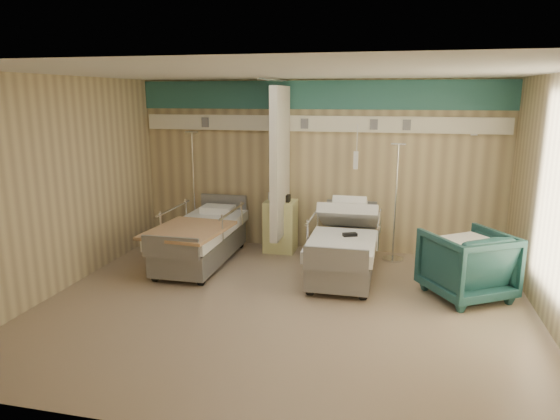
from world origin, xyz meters
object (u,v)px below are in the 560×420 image
object	(u,v)px
visitor_armchair	(467,264)
iv_stand_left	(195,222)
iv_stand_right	(394,237)
bed_left	(201,243)
bedside_cabinet	(281,226)
bed_right	(344,253)

from	to	relation	value
visitor_armchair	iv_stand_left	world-z (taller)	iv_stand_left
iv_stand_right	iv_stand_left	xyz separation A→B (m)	(-3.37, 0.10, 0.02)
visitor_armchair	bed_left	bearing A→B (deg)	-38.82
bedside_cabinet	iv_stand_right	world-z (taller)	iv_stand_right
bed_right	iv_stand_right	xyz separation A→B (m)	(0.69, 0.82, 0.06)
bed_left	iv_stand_right	size ratio (longest dim) A/B	1.17
bedside_cabinet	bed_right	bearing A→B (deg)	-38.05
bed_right	bedside_cabinet	distance (m)	1.46
visitor_armchair	iv_stand_right	size ratio (longest dim) A/B	0.52
bed_left	iv_stand_left	size ratio (longest dim) A/B	1.10
bed_left	visitor_armchair	bearing A→B (deg)	-7.17
iv_stand_right	iv_stand_left	bearing A→B (deg)	178.30
bed_right	iv_stand_right	distance (m)	1.08
bed_right	visitor_armchair	xyz separation A→B (m)	(1.61, -0.48, 0.12)
bedside_cabinet	iv_stand_right	distance (m)	1.84
bed_right	iv_stand_left	xyz separation A→B (m)	(-2.68, 0.92, 0.09)
bed_right	iv_stand_right	world-z (taller)	iv_stand_right
bed_right	bedside_cabinet	xyz separation A→B (m)	(-1.15, 0.90, 0.11)
visitor_armchair	iv_stand_right	distance (m)	1.60
bed_right	bed_left	world-z (taller)	same
iv_stand_left	bed_right	bearing A→B (deg)	-19.03
bed_left	iv_stand_left	world-z (taller)	iv_stand_left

